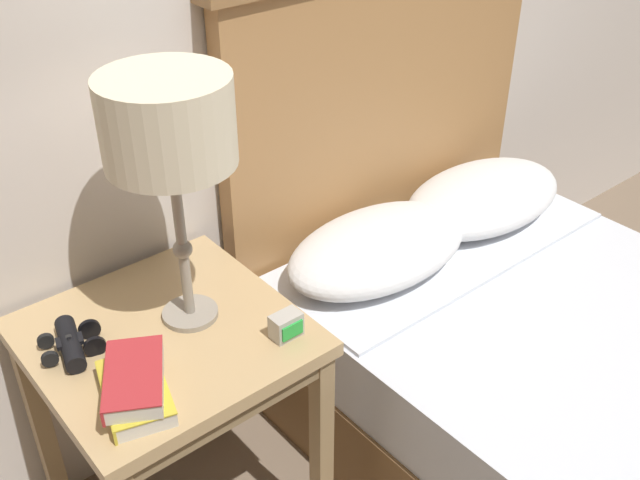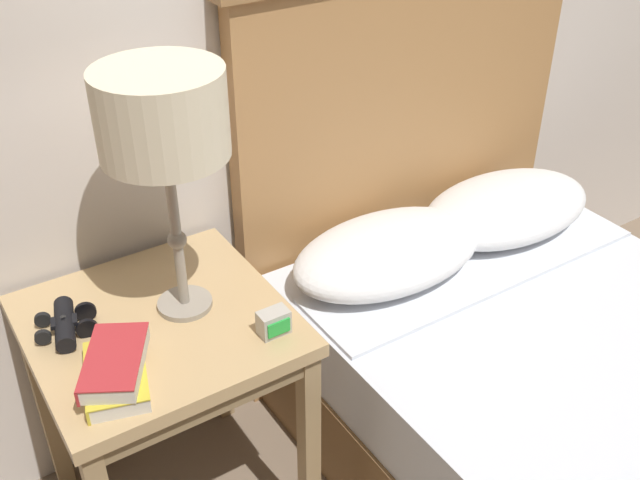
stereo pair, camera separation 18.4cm
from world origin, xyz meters
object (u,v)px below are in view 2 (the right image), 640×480
(binoculars_pair, at_px, (65,324))
(book_on_nightstand, at_px, (115,377))
(alarm_clock, at_px, (274,323))
(table_lamp, at_px, (162,120))
(book_stacked_on_top, at_px, (114,362))
(bed, at_px, (608,434))
(nightstand, at_px, (161,348))

(binoculars_pair, bearing_deg, book_on_nightstand, -80.77)
(binoculars_pair, xyz_separation_m, alarm_clock, (0.39, -0.26, 0.01))
(table_lamp, height_order, book_stacked_on_top, table_lamp)
(bed, xyz_separation_m, book_stacked_on_top, (-1.08, 0.47, 0.42))
(bed, bearing_deg, table_lamp, 143.48)
(nightstand, distance_m, book_on_nightstand, 0.24)
(book_stacked_on_top, height_order, alarm_clock, book_stacked_on_top)
(bed, height_order, book_stacked_on_top, bed)
(nightstand, relative_size, alarm_clock, 9.50)
(table_lamp, bearing_deg, bed, -36.52)
(bed, bearing_deg, book_on_nightstand, 156.59)
(binoculars_pair, bearing_deg, table_lamp, -12.38)
(nightstand, xyz_separation_m, table_lamp, (0.08, 0.01, 0.57))
(book_on_nightstand, relative_size, book_stacked_on_top, 1.01)
(book_on_nightstand, bearing_deg, bed, -23.41)
(table_lamp, distance_m, binoculars_pair, 0.53)
(book_stacked_on_top, height_order, binoculars_pair, book_stacked_on_top)
(table_lamp, relative_size, alarm_clock, 8.39)
(book_on_nightstand, height_order, book_stacked_on_top, book_stacked_on_top)
(bed, relative_size, book_stacked_on_top, 8.56)
(book_on_nightstand, xyz_separation_m, book_stacked_on_top, (0.00, 0.00, 0.04))
(bed, distance_m, binoculars_pair, 1.37)
(book_stacked_on_top, bearing_deg, binoculars_pair, 100.17)
(table_lamp, bearing_deg, nightstand, -171.51)
(book_on_nightstand, bearing_deg, book_stacked_on_top, 27.98)
(bed, xyz_separation_m, binoculars_pair, (-1.12, 0.69, 0.39))
(book_on_nightstand, relative_size, binoculars_pair, 1.46)
(bed, relative_size, table_lamp, 3.47)
(bed, bearing_deg, book_stacked_on_top, 156.44)
(table_lamp, bearing_deg, book_on_nightstand, -144.48)
(book_on_nightstand, xyz_separation_m, alarm_clock, (0.36, -0.04, 0.01))
(nightstand, bearing_deg, binoculars_pair, 159.74)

